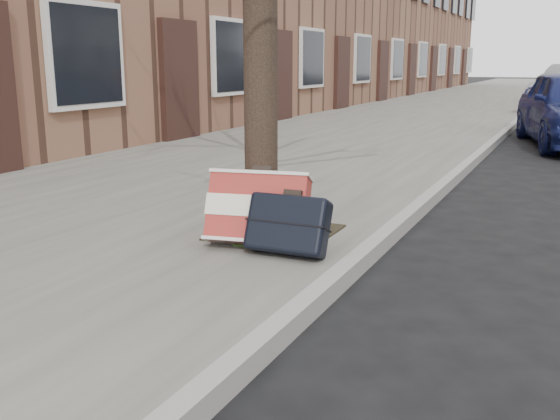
% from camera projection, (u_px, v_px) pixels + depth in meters
% --- Properties ---
extents(ground, '(120.00, 120.00, 0.00)m').
position_uv_depth(ground, '(543.00, 367.00, 2.96)').
color(ground, black).
rests_on(ground, ground).
extents(near_sidewalk, '(5.00, 70.00, 0.12)m').
position_uv_depth(near_sidewalk, '(435.00, 111.00, 17.66)').
color(near_sidewalk, gray).
rests_on(near_sidewalk, ground).
extents(dirt_patch, '(0.85, 0.85, 0.02)m').
position_uv_depth(dirt_patch, '(276.00, 232.00, 4.83)').
color(dirt_patch, black).
rests_on(dirt_patch, near_sidewalk).
extents(suitcase_red, '(0.77, 0.52, 0.55)m').
position_uv_depth(suitcase_red, '(258.00, 209.00, 4.43)').
color(suitcase_red, maroon).
rests_on(suitcase_red, near_sidewalk).
extents(suitcase_navy, '(0.57, 0.35, 0.44)m').
position_uv_depth(suitcase_navy, '(288.00, 224.00, 4.24)').
color(suitcase_navy, black).
rests_on(suitcase_navy, near_sidewalk).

